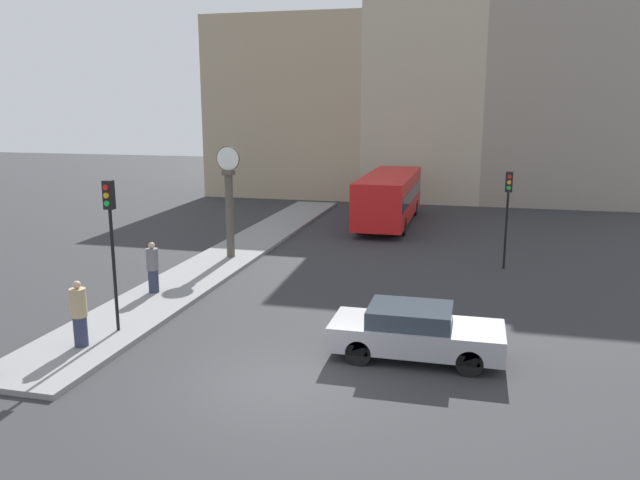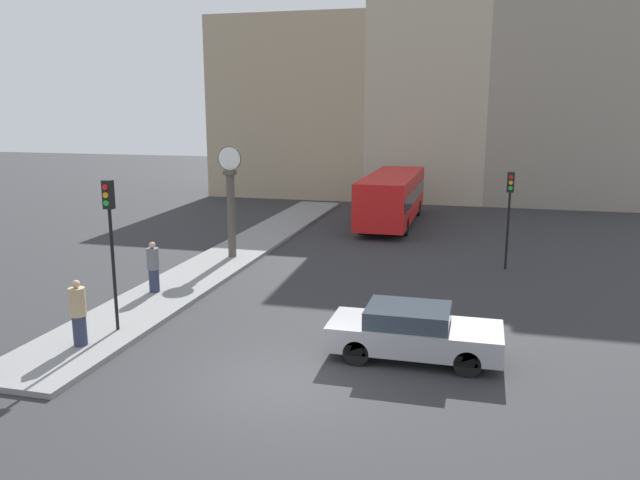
{
  "view_description": "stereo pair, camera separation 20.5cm",
  "coord_description": "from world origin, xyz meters",
  "px_view_note": "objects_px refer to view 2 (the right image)",
  "views": [
    {
      "loc": [
        4.05,
        -12.5,
        6.15
      ],
      "look_at": [
        -0.64,
        6.28,
        1.99
      ],
      "focal_mm": 35.0,
      "sensor_mm": 36.0,
      "label": 1
    },
    {
      "loc": [
        4.25,
        -12.45,
        6.15
      ],
      "look_at": [
        -0.64,
        6.28,
        1.99
      ],
      "focal_mm": 35.0,
      "sensor_mm": 36.0,
      "label": 2
    }
  ],
  "objects_px": {
    "traffic_light_near": "(110,225)",
    "pedestrian_grey_jacket": "(153,267)",
    "sedan_car": "(413,332)",
    "pedestrian_tan_coat": "(78,313)",
    "street_clock": "(231,203)",
    "traffic_light_far": "(510,200)",
    "bus_distant": "(392,196)"
  },
  "relations": [
    {
      "from": "bus_distant",
      "to": "traffic_light_near",
      "type": "bearing_deg",
      "value": -104.98
    },
    {
      "from": "sedan_car",
      "to": "bus_distant",
      "type": "xyz_separation_m",
      "value": [
        -3.12,
        17.95,
        0.84
      ]
    },
    {
      "from": "traffic_light_near",
      "to": "street_clock",
      "type": "relative_size",
      "value": 0.92
    },
    {
      "from": "traffic_light_near",
      "to": "pedestrian_grey_jacket",
      "type": "bearing_deg",
      "value": 103.17
    },
    {
      "from": "sedan_car",
      "to": "bus_distant",
      "type": "relative_size",
      "value": 0.45
    },
    {
      "from": "pedestrian_tan_coat",
      "to": "pedestrian_grey_jacket",
      "type": "bearing_deg",
      "value": 96.47
    },
    {
      "from": "street_clock",
      "to": "pedestrian_grey_jacket",
      "type": "distance_m",
      "value": 5.48
    },
    {
      "from": "traffic_light_near",
      "to": "pedestrian_tan_coat",
      "type": "relative_size",
      "value": 2.38
    },
    {
      "from": "traffic_light_near",
      "to": "pedestrian_tan_coat",
      "type": "bearing_deg",
      "value": -102.55
    },
    {
      "from": "sedan_car",
      "to": "traffic_light_near",
      "type": "height_order",
      "value": "traffic_light_near"
    },
    {
      "from": "pedestrian_tan_coat",
      "to": "traffic_light_near",
      "type": "bearing_deg",
      "value": 77.45
    },
    {
      "from": "traffic_light_far",
      "to": "street_clock",
      "type": "distance_m",
      "value": 10.84
    },
    {
      "from": "bus_distant",
      "to": "pedestrian_grey_jacket",
      "type": "bearing_deg",
      "value": -111.05
    },
    {
      "from": "traffic_light_far",
      "to": "pedestrian_grey_jacket",
      "type": "relative_size",
      "value": 2.22
    },
    {
      "from": "sedan_car",
      "to": "pedestrian_grey_jacket",
      "type": "distance_m",
      "value": 9.37
    },
    {
      "from": "traffic_light_near",
      "to": "pedestrian_grey_jacket",
      "type": "relative_size",
      "value": 2.44
    },
    {
      "from": "pedestrian_grey_jacket",
      "to": "street_clock",
      "type": "bearing_deg",
      "value": 83.69
    },
    {
      "from": "pedestrian_tan_coat",
      "to": "traffic_light_far",
      "type": "bearing_deg",
      "value": 46.22
    },
    {
      "from": "bus_distant",
      "to": "pedestrian_grey_jacket",
      "type": "distance_m",
      "value": 15.95
    },
    {
      "from": "sedan_car",
      "to": "street_clock",
      "type": "bearing_deg",
      "value": 134.71
    },
    {
      "from": "sedan_car",
      "to": "street_clock",
      "type": "xyz_separation_m",
      "value": [
        -8.26,
        8.34,
        1.68
      ]
    },
    {
      "from": "bus_distant",
      "to": "pedestrian_tan_coat",
      "type": "xyz_separation_m",
      "value": [
        -5.19,
        -19.6,
        -0.52
      ]
    },
    {
      "from": "bus_distant",
      "to": "sedan_car",
      "type": "bearing_deg",
      "value": -80.15
    },
    {
      "from": "traffic_light_near",
      "to": "pedestrian_grey_jacket",
      "type": "distance_m",
      "value": 4.14
    },
    {
      "from": "traffic_light_far",
      "to": "pedestrian_tan_coat",
      "type": "xyz_separation_m",
      "value": [
        -10.8,
        -11.27,
        -1.68
      ]
    },
    {
      "from": "sedan_car",
      "to": "traffic_light_near",
      "type": "relative_size",
      "value": 1.03
    },
    {
      "from": "traffic_light_far",
      "to": "bus_distant",
      "type": "bearing_deg",
      "value": 123.99
    },
    {
      "from": "bus_distant",
      "to": "traffic_light_near",
      "type": "distance_m",
      "value": 19.06
    },
    {
      "from": "sedan_car",
      "to": "street_clock",
      "type": "relative_size",
      "value": 0.94
    },
    {
      "from": "sedan_car",
      "to": "pedestrian_tan_coat",
      "type": "relative_size",
      "value": 2.45
    },
    {
      "from": "bus_distant",
      "to": "traffic_light_near",
      "type": "xyz_separation_m",
      "value": [
        -4.91,
        -18.35,
        1.56
      ]
    },
    {
      "from": "pedestrian_grey_jacket",
      "to": "pedestrian_tan_coat",
      "type": "distance_m",
      "value": 4.76
    }
  ]
}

